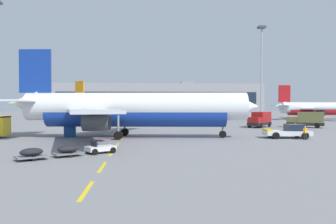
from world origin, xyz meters
TOP-DOWN VIEW (x-y plane):
  - ground at (40.00, 40.00)m, footprint 400.00×400.00m
  - apron_paint_markings at (18.00, 38.40)m, footprint 8.00×97.05m
  - airliner_foreground at (19.35, 22.80)m, footprint 34.82×34.45m
  - pushback_tug at (40.66, 20.64)m, footprint 6.24×3.63m
  - airliner_mid_left at (9.62, 78.80)m, footprint 30.74×30.22m
  - airliner_far_center at (78.11, 79.46)m, footprint 31.45×31.18m
  - catering_truck at (53.80, 40.93)m, footprint 7.23×5.67m
  - fuel_service_truck at (44.80, 42.62)m, footprint 6.49×6.79m
  - baggage_train at (14.43, 6.58)m, footprint 7.95×6.00m
  - ground_crew_worker at (41.61, 17.97)m, footprint 0.64×0.49m
  - uld_cargo_container at (10.43, 25.31)m, footprint 1.83×1.80m
  - apron_light_mast_far at (50.27, 56.61)m, footprint 1.80×1.80m
  - terminal_satellite at (27.63, 136.09)m, footprint 98.64×24.50m

SIDE VIEW (x-z plane):
  - ground at x=40.00m, z-range 0.00..0.00m
  - apron_paint_markings at x=18.00m, z-range 0.00..0.01m
  - baggage_train at x=14.43m, z-range -0.05..1.09m
  - uld_cargo_container at x=10.43m, z-range 0.00..1.60m
  - pushback_tug at x=40.66m, z-range -0.14..1.94m
  - ground_crew_worker at x=41.61m, z-range 0.14..1.93m
  - catering_truck at x=53.80m, z-range 0.08..3.22m
  - fuel_service_truck at x=44.80m, z-range 0.08..3.22m
  - airliner_far_center at x=78.11m, z-range -1.94..9.08m
  - airliner_foreground at x=19.35m, z-range -2.15..10.05m
  - airliner_mid_left at x=9.62m, z-range -2.24..10.47m
  - terminal_satellite at x=27.63m, z-range -0.79..15.51m
  - apron_light_mast_far at x=50.27m, z-range 3.00..27.19m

